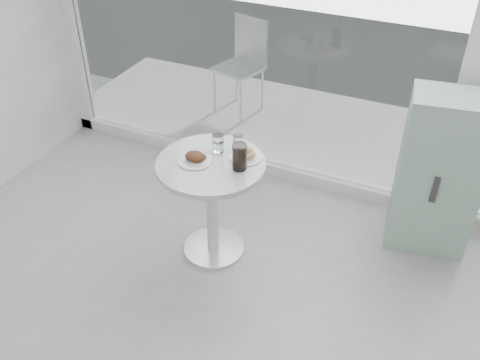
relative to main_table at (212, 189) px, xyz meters
The scene contains 9 objects.
main_table is the anchor object (origin of this frame).
patio_deck 2.03m from the main_table, 75.26° to the left, with size 5.60×1.60×0.05m, color white.
mint_cabinet 1.56m from the main_table, 28.63° to the left, with size 0.60×0.44×1.19m.
patio_chair 2.11m from the main_table, 108.33° to the left, with size 0.49×0.49×0.93m.
plate_fritter 0.26m from the main_table, 160.81° to the right, with size 0.22×0.22×0.07m.
plate_donut 0.34m from the main_table, 37.81° to the left, with size 0.22×0.22×0.05m.
water_tumbler_a 0.31m from the main_table, 95.78° to the left, with size 0.08×0.08×0.12m.
water_tumbler_b 0.36m from the main_table, 65.32° to the left, with size 0.07×0.07×0.11m.
cola_glass 0.36m from the main_table, ahead, with size 0.09×0.09×0.18m.
Camera 1 is at (0.86, -0.64, 2.71)m, focal length 40.00 mm.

